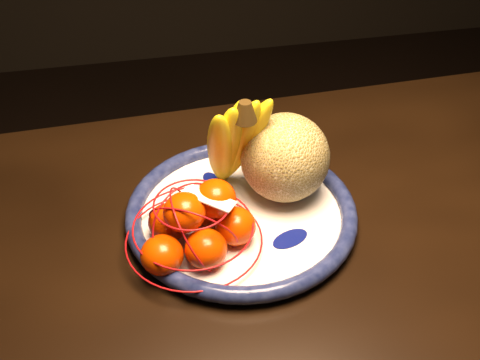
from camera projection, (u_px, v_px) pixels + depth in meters
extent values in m
cube|color=black|center=(183.00, 313.00, 0.79)|extent=(1.56, 0.97, 0.04)
cylinder|color=black|center=(448.00, 234.00, 1.45)|extent=(0.06, 0.06, 0.72)
cylinder|color=white|center=(241.00, 217.00, 0.90)|extent=(0.31, 0.31, 0.01)
torus|color=#080E33|center=(241.00, 212.00, 0.89)|extent=(0.34, 0.34, 0.02)
cylinder|color=white|center=(241.00, 219.00, 0.90)|extent=(0.15, 0.15, 0.00)
ellipsoid|color=navy|center=(290.00, 239.00, 0.85)|extent=(0.13, 0.10, 0.00)
ellipsoid|color=navy|center=(213.00, 182.00, 0.95)|extent=(0.08, 0.12, 0.00)
ellipsoid|color=navy|center=(175.00, 222.00, 0.88)|extent=(0.10, 0.05, 0.00)
sphere|color=olive|center=(285.00, 158.00, 0.89)|extent=(0.13, 0.13, 0.13)
ellipsoid|color=yellow|center=(221.00, 145.00, 0.87)|extent=(0.06, 0.12, 0.19)
ellipsoid|color=yellow|center=(227.00, 142.00, 0.87)|extent=(0.05, 0.11, 0.19)
ellipsoid|color=yellow|center=(232.00, 139.00, 0.88)|extent=(0.07, 0.10, 0.19)
ellipsoid|color=yellow|center=(238.00, 139.00, 0.88)|extent=(0.09, 0.11, 0.19)
ellipsoid|color=yellow|center=(244.00, 138.00, 0.88)|extent=(0.11, 0.11, 0.19)
cone|color=black|center=(232.00, 89.00, 0.82)|extent=(0.03, 0.03, 0.03)
ellipsoid|color=#FF3800|center=(162.00, 255.00, 0.79)|extent=(0.06, 0.06, 0.05)
ellipsoid|color=#FF3800|center=(206.00, 249.00, 0.80)|extent=(0.06, 0.06, 0.05)
ellipsoid|color=#FF3800|center=(235.00, 226.00, 0.84)|extent=(0.06, 0.06, 0.05)
ellipsoid|color=#FF3800|center=(169.00, 222.00, 0.84)|extent=(0.06, 0.06, 0.05)
ellipsoid|color=#FF3800|center=(210.00, 209.00, 0.86)|extent=(0.06, 0.06, 0.05)
ellipsoid|color=#FF3800|center=(185.00, 212.00, 0.80)|extent=(0.06, 0.06, 0.05)
ellipsoid|color=#FF3800|center=(215.00, 199.00, 0.82)|extent=(0.06, 0.06, 0.05)
torus|color=#AE0E11|center=(194.00, 239.00, 0.84)|extent=(0.22, 0.22, 0.00)
torus|color=#AE0E11|center=(193.00, 226.00, 0.82)|extent=(0.19, 0.19, 0.00)
torus|color=#AE0E11|center=(192.00, 204.00, 0.79)|extent=(0.12, 0.12, 0.00)
torus|color=#AE0E11|center=(193.00, 229.00, 0.82)|extent=(0.14, 0.11, 0.12)
torus|color=#AE0E11|center=(193.00, 229.00, 0.82)|extent=(0.06, 0.13, 0.12)
torus|color=#AE0E11|center=(193.00, 229.00, 0.82)|extent=(0.14, 0.11, 0.12)
cube|color=white|center=(209.00, 198.00, 0.80)|extent=(0.07, 0.07, 0.01)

